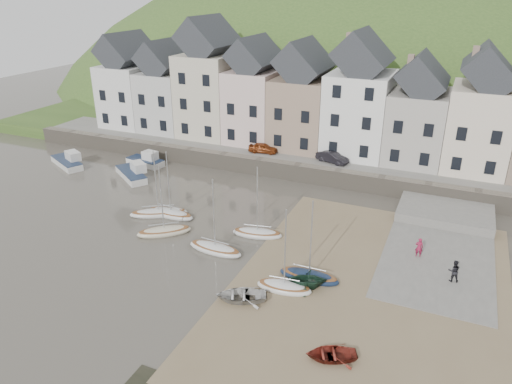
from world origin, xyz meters
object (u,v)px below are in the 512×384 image
at_px(sailboat_0, 159,213).
at_px(rowboat_white, 241,295).
at_px(rowboat_green, 307,279).
at_px(car_left, 263,148).
at_px(car_right, 332,157).
at_px(person_red, 419,247).
at_px(rowboat_red, 331,354).
at_px(person_dark, 454,271).

relative_size(sailboat_0, rowboat_white, 1.87).
distance_m(rowboat_green, car_left, 24.25).
height_order(sailboat_0, rowboat_green, sailboat_0).
distance_m(rowboat_white, rowboat_green, 4.68).
xyz_separation_m(sailboat_0, car_left, (3.69, 15.53, 1.90)).
height_order(car_left, car_right, car_right).
height_order(rowboat_white, car_left, car_left).
bearing_deg(rowboat_white, person_red, 112.09).
relative_size(sailboat_0, rowboat_red, 2.22).
height_order(rowboat_green, car_left, car_left).
distance_m(sailboat_0, rowboat_green, 16.67).
distance_m(person_dark, car_left, 26.70).
xyz_separation_m(person_dark, car_left, (-21.17, 16.22, 1.23)).
height_order(rowboat_white, person_dark, person_dark).
bearing_deg(car_left, rowboat_white, -167.96).
height_order(sailboat_0, car_left, sailboat_0).
bearing_deg(car_left, person_dark, -134.93).
xyz_separation_m(rowboat_green, car_left, (-12.06, 20.99, 1.39)).
bearing_deg(car_left, person_red, -133.95).
bearing_deg(rowboat_red, person_dark, 127.65).
height_order(person_red, car_right, car_right).
distance_m(sailboat_0, rowboat_white, 14.85).
xyz_separation_m(sailboat_0, rowboat_green, (15.74, -5.46, 0.51)).
distance_m(person_red, car_right, 17.39).
relative_size(rowboat_red, car_left, 0.86).
bearing_deg(rowboat_green, rowboat_red, 9.59).
bearing_deg(car_left, sailboat_0, 159.18).
distance_m(sailboat_0, rowboat_red, 22.20).
height_order(sailboat_0, car_right, sailboat_0).
relative_size(rowboat_white, car_left, 1.03).
bearing_deg(sailboat_0, car_left, 76.65).
distance_m(rowboat_red, car_left, 31.03).
bearing_deg(rowboat_white, car_left, 176.10).
relative_size(person_dark, car_left, 0.50).
height_order(rowboat_green, rowboat_red, rowboat_green).
xyz_separation_m(person_red, person_dark, (2.58, -2.47, 0.04)).
bearing_deg(rowboat_red, person_red, 142.43).
xyz_separation_m(person_red, car_left, (-18.59, 13.75, 1.27)).
bearing_deg(person_red, sailboat_0, -0.72).
relative_size(sailboat_0, person_dark, 3.87).
relative_size(rowboat_green, person_dark, 1.66).
bearing_deg(person_dark, sailboat_0, -14.25).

